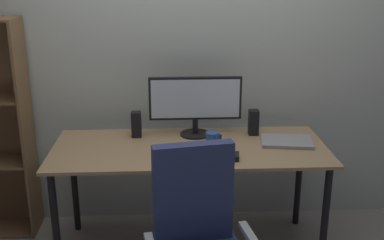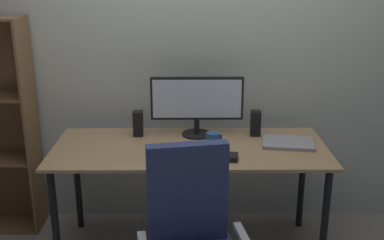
{
  "view_description": "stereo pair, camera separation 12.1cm",
  "coord_description": "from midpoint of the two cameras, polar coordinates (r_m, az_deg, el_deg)",
  "views": [
    {
      "loc": [
        -0.13,
        -2.77,
        1.83
      ],
      "look_at": [
        0.01,
        -0.03,
        0.93
      ],
      "focal_mm": 44.3,
      "sensor_mm": 36.0,
      "label": 1
    },
    {
      "loc": [
        -0.01,
        -2.77,
        1.83
      ],
      "look_at": [
        0.01,
        -0.03,
        0.93
      ],
      "focal_mm": 44.3,
      "sensor_mm": 36.0,
      "label": 2
    }
  ],
  "objects": [
    {
      "name": "speaker_right",
      "position": [
        3.18,
        8.74,
        -0.39
      ],
      "size": [
        0.06,
        0.07,
        0.17
      ],
      "primitive_type": "cube",
      "color": "black",
      "rests_on": "desk"
    },
    {
      "name": "back_wall",
      "position": [
        3.34,
        0.76,
        9.11
      ],
      "size": [
        6.4,
        0.1,
        2.6
      ],
      "primitive_type": "cube",
      "color": "beige",
      "rests_on": "ground"
    },
    {
      "name": "mouse",
      "position": [
        2.79,
        6.22,
        -4.48
      ],
      "size": [
        0.07,
        0.1,
        0.03
      ],
      "primitive_type": "cube",
      "rotation": [
        0.0,
        0.0,
        -0.13
      ],
      "color": "black",
      "rests_on": "desk"
    },
    {
      "name": "desk",
      "position": [
        3.0,
        0.91,
        -4.63
      ],
      "size": [
        1.72,
        0.71,
        0.74
      ],
      "color": "tan",
      "rests_on": "ground"
    },
    {
      "name": "keyboard",
      "position": [
        2.79,
        1.54,
        -4.53
      ],
      "size": [
        0.29,
        0.11,
        0.02
      ],
      "primitive_type": "cube",
      "rotation": [
        0.0,
        0.0,
        0.01
      ],
      "color": "#B7BABC",
      "rests_on": "desk"
    },
    {
      "name": "coffee_mug",
      "position": [
        2.98,
        3.71,
        -2.32
      ],
      "size": [
        0.1,
        0.08,
        0.09
      ],
      "color": "#285193",
      "rests_on": "desk"
    },
    {
      "name": "speaker_left",
      "position": [
        3.15,
        -5.4,
        -0.43
      ],
      "size": [
        0.06,
        0.07,
        0.17
      ],
      "primitive_type": "cube",
      "color": "black",
      "rests_on": "desk"
    },
    {
      "name": "laptop",
      "position": [
        3.08,
        12.59,
        -2.71
      ],
      "size": [
        0.35,
        0.27,
        0.02
      ],
      "primitive_type": "cube",
      "rotation": [
        0.0,
        0.0,
        -0.15
      ],
      "color": "#99999E",
      "rests_on": "desk"
    },
    {
      "name": "monitor",
      "position": [
        3.1,
        1.72,
        2.21
      ],
      "size": [
        0.61,
        0.2,
        0.4
      ],
      "color": "black",
      "rests_on": "desk"
    }
  ]
}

